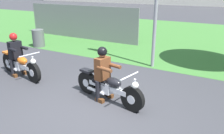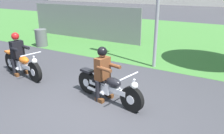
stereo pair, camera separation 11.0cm
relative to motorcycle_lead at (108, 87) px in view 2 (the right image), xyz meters
The scene contains 8 objects.
ground 0.76m from the motorcycle_lead, 102.78° to the right, with size 120.00×120.00×0.00m, color #38383D.
grass_verge 8.86m from the motorcycle_lead, 90.95° to the left, with size 60.00×12.00×0.01m, color #3D7533.
motorcycle_lead is the anchor object (origin of this frame).
rider_lead 0.46m from the motorcycle_lead, 168.24° to the left, with size 0.61×0.53×1.38m.
motorcycle_follow 3.30m from the motorcycle_lead, behind, with size 2.13×0.73×0.87m.
rider_follow 3.49m from the motorcycle_lead, behind, with size 0.61×0.53×1.39m.
trash_can 6.54m from the motorcycle_lead, 151.15° to the left, with size 0.56×0.56×0.82m, color #595E5B.
fence_segment 7.65m from the motorcycle_lead, 132.03° to the left, with size 7.00×0.06×1.80m, color slate.
Camera 2 is at (2.84, -3.71, 2.73)m, focal length 36.24 mm.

